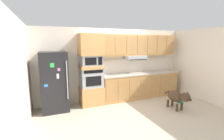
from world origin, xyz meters
name	(u,v)px	position (x,y,z in m)	size (l,w,h in m)	color
ground_plane	(127,108)	(0.00, 0.00, 0.00)	(9.60, 9.60, 0.00)	beige
back_kitchen_wall	(114,64)	(0.00, 1.11, 1.25)	(6.20, 0.12, 2.50)	silver
side_panel_left	(23,75)	(-2.80, 0.00, 1.25)	(0.12, 7.10, 2.50)	silver
side_panel_right	(196,64)	(2.80, 0.00, 1.25)	(0.12, 7.10, 2.50)	white
refrigerator	(54,82)	(-2.09, 0.68, 0.88)	(0.76, 0.73, 1.76)	black
oven_base_cabinet	(92,95)	(-0.95, 0.75, 0.30)	(0.74, 0.62, 0.60)	tan
built_in_oven	(91,78)	(-0.95, 0.75, 0.90)	(0.70, 0.62, 0.60)	#A8AAAF
appliance_mid_shelf	(91,67)	(-0.95, 0.75, 1.25)	(0.74, 0.62, 0.10)	tan
microwave	(91,60)	(-0.95, 0.75, 1.46)	(0.64, 0.54, 0.32)	#A8AAAF
appliance_upper_cabinet	(90,45)	(-0.95, 0.75, 1.96)	(0.74, 0.62, 0.68)	tan
lower_cabinet_run	(140,86)	(0.92, 0.75, 0.44)	(2.98, 0.63, 0.88)	tan
countertop_slab	(140,73)	(0.92, 0.75, 0.90)	(3.02, 0.64, 0.04)	#BCB2A3
backsplash_panel	(136,65)	(0.92, 1.04, 1.17)	(3.02, 0.02, 0.50)	white
upper_cabinet_with_hood	(139,46)	(0.90, 0.87, 1.90)	(2.98, 0.48, 0.88)	tan
screwdriver	(128,73)	(0.47, 0.85, 0.93)	(0.17, 0.16, 0.03)	blue
dog	(177,97)	(1.33, -0.70, 0.40)	(0.33, 1.05, 0.64)	#473323
dog_food_bowl	(180,102)	(1.88, -0.29, 0.03)	(0.20, 0.20, 0.06)	#267F66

